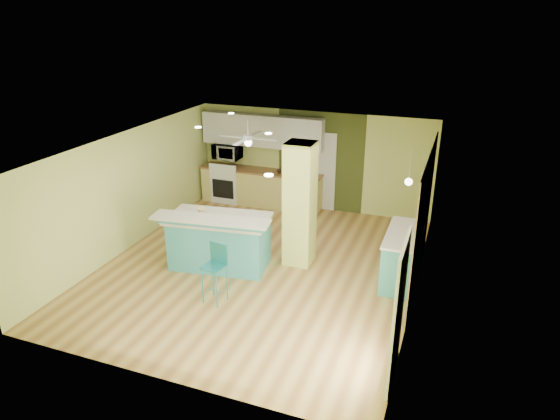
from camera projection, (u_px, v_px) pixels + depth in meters
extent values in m
cube|color=olive|center=(260.00, 267.00, 10.01)|extent=(6.00, 7.00, 0.01)
cube|color=white|center=(258.00, 145.00, 9.07)|extent=(6.00, 7.00, 0.01)
cube|color=#CDD874|center=(313.00, 161.00, 12.58)|extent=(6.00, 0.01, 2.50)
cube|color=#CDD874|center=(156.00, 303.00, 6.50)|extent=(6.00, 0.01, 2.50)
cube|color=#CDD874|center=(128.00, 191.00, 10.51)|extent=(0.01, 7.00, 2.50)
cube|color=#CDD874|center=(421.00, 232.00, 8.56)|extent=(0.01, 7.00, 2.50)
cube|color=olive|center=(423.00, 219.00, 9.09)|extent=(0.02, 3.40, 2.50)
cube|color=#3D471C|center=(320.00, 162.00, 12.50)|extent=(2.20, 0.02, 2.50)
cube|color=silver|center=(320.00, 171.00, 12.57)|extent=(0.82, 0.05, 2.00)
cube|color=silver|center=(398.00, 313.00, 6.65)|extent=(0.04, 1.08, 2.10)
cube|color=#CFDA65|center=(300.00, 205.00, 9.76)|extent=(0.55, 0.55, 2.50)
cube|color=#DBCC72|center=(261.00, 188.00, 13.04)|extent=(3.20, 0.60, 0.90)
cube|color=brown|center=(261.00, 171.00, 12.86)|extent=(3.25, 0.63, 0.04)
cube|color=white|center=(228.00, 184.00, 13.35)|extent=(0.76, 0.64, 0.90)
cube|color=black|center=(223.00, 189.00, 13.07)|extent=(0.59, 0.02, 0.50)
cube|color=white|center=(222.00, 168.00, 12.88)|extent=(0.76, 0.06, 0.18)
cube|color=silver|center=(262.00, 131.00, 12.58)|extent=(3.20, 0.34, 0.80)
imported|color=silver|center=(227.00, 151.00, 13.01)|extent=(0.70, 0.48, 0.39)
cylinder|color=white|center=(248.00, 129.00, 11.24)|extent=(0.03, 0.03, 0.40)
cylinder|color=white|center=(248.00, 137.00, 11.31)|extent=(0.24, 0.24, 0.10)
sphere|color=white|center=(248.00, 142.00, 11.36)|extent=(0.18, 0.18, 0.18)
cylinder|color=white|center=(410.00, 166.00, 8.98)|extent=(0.01, 0.01, 0.62)
sphere|color=white|center=(409.00, 182.00, 9.09)|extent=(0.14, 0.14, 0.14)
cube|color=brown|center=(425.00, 200.00, 9.16)|extent=(0.03, 0.90, 0.70)
cube|color=teal|center=(220.00, 243.00, 9.90)|extent=(1.98, 1.18, 0.99)
cube|color=beige|center=(218.00, 219.00, 9.71)|extent=(2.10, 1.30, 0.05)
cube|color=teal|center=(210.00, 223.00, 9.27)|extent=(2.11, 0.44, 0.14)
cube|color=beige|center=(210.00, 219.00, 9.25)|extent=(2.30, 0.76, 0.04)
cylinder|color=teal|center=(203.00, 286.00, 8.66)|extent=(0.02, 0.02, 0.68)
cylinder|color=teal|center=(217.00, 291.00, 8.53)|extent=(0.02, 0.02, 0.68)
cylinder|color=teal|center=(213.00, 279.00, 8.91)|extent=(0.02, 0.02, 0.68)
cylinder|color=teal|center=(227.00, 283.00, 8.77)|extent=(0.02, 0.02, 0.68)
cube|color=teal|center=(214.00, 267.00, 8.58)|extent=(0.41, 0.41, 0.03)
cube|color=teal|center=(219.00, 253.00, 8.64)|extent=(0.36, 0.09, 0.38)
cube|color=teal|center=(402.00, 258.00, 9.36)|extent=(0.61, 1.46, 0.94)
cube|color=white|center=(405.00, 234.00, 9.18)|extent=(0.65, 1.52, 0.04)
imported|color=#3B2618|center=(282.00, 172.00, 12.62)|extent=(0.35, 0.35, 0.07)
cylinder|color=yellow|center=(202.00, 212.00, 9.74)|extent=(0.15, 0.15, 0.17)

